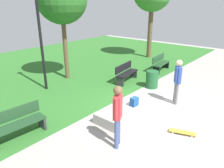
# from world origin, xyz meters

# --- Properties ---
(ground_plane) EXTENTS (28.00, 28.00, 0.00)m
(ground_plane) POSITION_xyz_m (0.00, 0.00, 0.00)
(ground_plane) COLOR #9E9993
(grass_lawn) EXTENTS (26.60, 12.78, 0.01)m
(grass_lawn) POSITION_xyz_m (0.00, 7.61, 0.00)
(grass_lawn) COLOR #2D6B28
(grass_lawn) RESTS_ON ground_plane
(concrete_ledge) EXTENTS (1.94, 1.06, 0.36)m
(concrete_ledge) POSITION_xyz_m (-1.17, 0.18, 0.18)
(concrete_ledge) COLOR #A8A59E
(concrete_ledge) RESTS_ON ground_plane
(backpack_on_ledge) EXTENTS (0.29, 0.22, 0.32)m
(backpack_on_ledge) POSITION_xyz_m (-0.77, 0.02, 0.52)
(backpack_on_ledge) COLOR #1E4C8C
(backpack_on_ledge) RESTS_ON concrete_ledge
(skater_performing_trick) EXTENTS (0.38, 0.35, 1.79)m
(skater_performing_trick) POSITION_xyz_m (1.11, -0.69, 1.06)
(skater_performing_trick) COLOR slate
(skater_performing_trick) RESTS_ON ground_plane
(skater_watching) EXTENTS (0.40, 0.32, 1.82)m
(skater_watching) POSITION_xyz_m (-2.55, -0.65, 1.08)
(skater_watching) COLOR #3F5184
(skater_watching) RESTS_ON ground_plane
(skateboard_by_ledge) EXTENTS (0.46, 0.82, 0.08)m
(skateboard_by_ledge) POSITION_xyz_m (-0.80, -1.83, 0.06)
(skateboard_by_ledge) COLOR gold
(skateboard_by_ledge) RESTS_ON ground_plane
(park_bench_by_oak) EXTENTS (1.65, 0.70, 0.91)m
(park_bench_by_oak) POSITION_xyz_m (1.88, 2.36, 0.48)
(park_bench_by_oak) COLOR black
(park_bench_by_oak) RESTS_ON ground_plane
(park_bench_far_right) EXTENTS (1.62, 0.56, 0.91)m
(park_bench_far_right) POSITION_xyz_m (-4.13, 1.89, 0.48)
(park_bench_far_right) COLOR #1E4223
(park_bench_far_right) RESTS_ON ground_plane
(park_bench_near_path) EXTENTS (1.64, 0.64, 0.91)m
(park_bench_near_path) POSITION_xyz_m (4.68, 1.92, 0.48)
(park_bench_near_path) COLOR #1E4223
(park_bench_near_path) RESTS_ON ground_plane
(lamp_post) EXTENTS (0.28, 0.28, 4.64)m
(lamp_post) POSITION_xyz_m (-1.36, 4.61, 2.78)
(lamp_post) COLOR black
(lamp_post) RESTS_ON ground_plane
(trash_bin) EXTENTS (0.58, 0.58, 0.82)m
(trash_bin) POSITION_xyz_m (2.00, 0.91, 0.41)
(trash_bin) COLOR #1E592D
(trash_bin) RESTS_ON ground_plane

